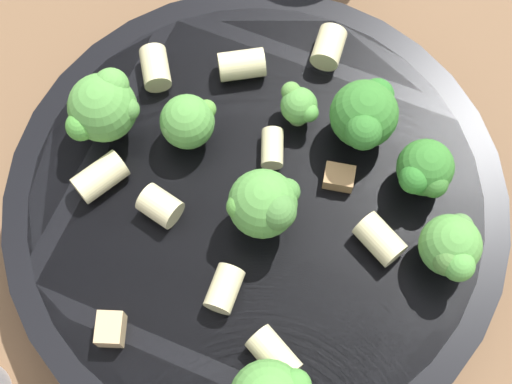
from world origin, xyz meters
name	(u,v)px	position (x,y,z in m)	size (l,w,h in m)	color
ground_plane	(256,221)	(0.00, 0.00, 0.00)	(2.00, 2.00, 0.00)	brown
pasta_bowl	(256,208)	(0.00, 0.00, 0.02)	(0.29, 0.29, 0.04)	black
broccoli_floret_0	(265,204)	(-0.01, 0.01, 0.07)	(0.04, 0.04, 0.05)	#9EC175
broccoli_floret_1	(299,105)	(0.02, -0.06, 0.05)	(0.03, 0.02, 0.03)	#84AD60
broccoli_floret_2	(188,122)	(0.06, 0.00, 0.06)	(0.03, 0.03, 0.04)	#9EC175
broccoli_floret_3	(451,247)	(-0.10, -0.05, 0.06)	(0.04, 0.03, 0.04)	#9EC175
broccoli_floret_4	(424,171)	(-0.06, -0.07, 0.06)	(0.03, 0.04, 0.04)	#93B766
broccoli_floret_5	(103,107)	(0.09, 0.03, 0.07)	(0.04, 0.05, 0.05)	#9EC175
broccoli_floret_7	(365,116)	(-0.02, -0.07, 0.06)	(0.04, 0.05, 0.04)	#93B766
rigatoni_0	(274,355)	(-0.07, 0.06, 0.05)	(0.02, 0.02, 0.03)	beige
rigatoni_1	(242,65)	(0.07, -0.05, 0.05)	(0.02, 0.02, 0.03)	beige
rigatoni_2	(380,239)	(-0.07, -0.03, 0.05)	(0.02, 0.02, 0.03)	beige
rigatoni_3	(272,148)	(0.01, -0.03, 0.05)	(0.01, 0.01, 0.02)	beige
rigatoni_4	(329,47)	(0.04, -0.10, 0.05)	(0.02, 0.02, 0.02)	beige
rigatoni_5	(100,177)	(0.07, 0.06, 0.05)	(0.02, 0.02, 0.03)	beige
rigatoni_6	(160,206)	(0.03, 0.04, 0.05)	(0.02, 0.02, 0.02)	beige
rigatoni_7	(155,68)	(0.10, -0.01, 0.05)	(0.02, 0.02, 0.03)	beige
rigatoni_8	(224,289)	(-0.03, 0.05, 0.05)	(0.02, 0.02, 0.02)	beige
chicken_chunk_0	(339,177)	(-0.03, -0.04, 0.04)	(0.02, 0.01, 0.01)	#A87A4C
chicken_chunk_1	(115,334)	(0.00, 0.11, 0.05)	(0.02, 0.01, 0.01)	tan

